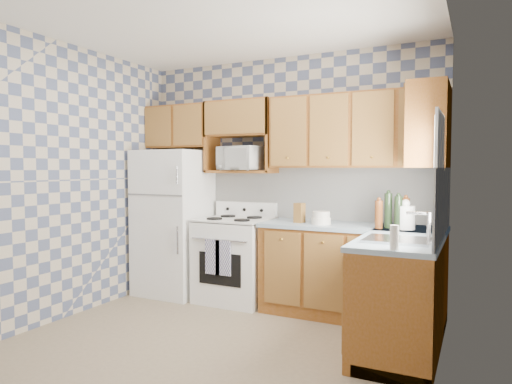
# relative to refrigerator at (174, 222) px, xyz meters

# --- Properties ---
(floor) EXTENTS (3.40, 3.40, 0.00)m
(floor) POSITION_rel_refrigerator_xyz_m (1.27, -1.25, -0.84)
(floor) COLOR #77654F
(floor) RESTS_ON ground
(back_wall) EXTENTS (3.40, 0.02, 2.70)m
(back_wall) POSITION_rel_refrigerator_xyz_m (1.27, 0.35, 0.51)
(back_wall) COLOR #4C5777
(back_wall) RESTS_ON ground
(right_wall) EXTENTS (0.02, 3.20, 2.70)m
(right_wall) POSITION_rel_refrigerator_xyz_m (2.97, -1.25, 0.51)
(right_wall) COLOR #4C5777
(right_wall) RESTS_ON ground
(backsplash_back) EXTENTS (2.60, 0.02, 0.56)m
(backsplash_back) POSITION_rel_refrigerator_xyz_m (1.68, 0.34, 0.36)
(backsplash_back) COLOR white
(backsplash_back) RESTS_ON back_wall
(backsplash_right) EXTENTS (0.02, 1.60, 0.56)m
(backsplash_right) POSITION_rel_refrigerator_xyz_m (2.96, -0.45, 0.36)
(backsplash_right) COLOR white
(backsplash_right) RESTS_ON right_wall
(refrigerator) EXTENTS (0.75, 0.70, 1.68)m
(refrigerator) POSITION_rel_refrigerator_xyz_m (0.00, 0.00, 0.00)
(refrigerator) COLOR white
(refrigerator) RESTS_ON floor
(stove_body) EXTENTS (0.76, 0.65, 0.90)m
(stove_body) POSITION_rel_refrigerator_xyz_m (0.80, 0.03, -0.39)
(stove_body) COLOR white
(stove_body) RESTS_ON floor
(cooktop) EXTENTS (0.76, 0.65, 0.02)m
(cooktop) POSITION_rel_refrigerator_xyz_m (0.80, 0.03, 0.07)
(cooktop) COLOR silver
(cooktop) RESTS_ON stove_body
(backguard) EXTENTS (0.76, 0.08, 0.17)m
(backguard) POSITION_rel_refrigerator_xyz_m (0.80, 0.30, 0.16)
(backguard) COLOR white
(backguard) RESTS_ON cooktop
(dish_towel_left) EXTENTS (0.17, 0.02, 0.37)m
(dish_towel_left) POSITION_rel_refrigerator_xyz_m (0.73, -0.32, -0.29)
(dish_towel_left) COLOR navy
(dish_towel_left) RESTS_ON stove_body
(dish_towel_right) EXTENTS (0.17, 0.02, 0.37)m
(dish_towel_right) POSITION_rel_refrigerator_xyz_m (0.86, -0.32, -0.29)
(dish_towel_right) COLOR navy
(dish_towel_right) RESTS_ON stove_body
(base_cabinets_back) EXTENTS (1.75, 0.60, 0.88)m
(base_cabinets_back) POSITION_rel_refrigerator_xyz_m (2.10, 0.05, -0.40)
(base_cabinets_back) COLOR brown
(base_cabinets_back) RESTS_ON floor
(base_cabinets_right) EXTENTS (0.60, 1.60, 0.88)m
(base_cabinets_right) POSITION_rel_refrigerator_xyz_m (2.67, -0.45, -0.40)
(base_cabinets_right) COLOR brown
(base_cabinets_right) RESTS_ON floor
(countertop_back) EXTENTS (1.77, 0.63, 0.04)m
(countertop_back) POSITION_rel_refrigerator_xyz_m (2.10, 0.05, 0.06)
(countertop_back) COLOR gray
(countertop_back) RESTS_ON base_cabinets_back
(countertop_right) EXTENTS (0.63, 1.60, 0.04)m
(countertop_right) POSITION_rel_refrigerator_xyz_m (2.67, -0.45, 0.06)
(countertop_right) COLOR gray
(countertop_right) RESTS_ON base_cabinets_right
(upper_cabinets_back) EXTENTS (1.75, 0.33, 0.74)m
(upper_cabinets_back) POSITION_rel_refrigerator_xyz_m (2.10, 0.19, 1.01)
(upper_cabinets_back) COLOR brown
(upper_cabinets_back) RESTS_ON back_wall
(upper_cabinets_fridge) EXTENTS (0.82, 0.33, 0.50)m
(upper_cabinets_fridge) POSITION_rel_refrigerator_xyz_m (-0.02, 0.19, 1.13)
(upper_cabinets_fridge) COLOR brown
(upper_cabinets_fridge) RESTS_ON back_wall
(upper_cabinets_right) EXTENTS (0.33, 0.70, 0.74)m
(upper_cabinets_right) POSITION_rel_refrigerator_xyz_m (2.81, 0.00, 1.01)
(upper_cabinets_right) COLOR brown
(upper_cabinets_right) RESTS_ON right_wall
(microwave_shelf) EXTENTS (0.80, 0.33, 0.03)m
(microwave_shelf) POSITION_rel_refrigerator_xyz_m (0.80, 0.19, 0.60)
(microwave_shelf) COLOR brown
(microwave_shelf) RESTS_ON back_wall
(microwave) EXTENTS (0.53, 0.41, 0.27)m
(microwave) POSITION_rel_refrigerator_xyz_m (0.83, 0.13, 0.74)
(microwave) COLOR white
(microwave) RESTS_ON microwave_shelf
(sink) EXTENTS (0.48, 0.40, 0.03)m
(sink) POSITION_rel_refrigerator_xyz_m (2.67, -0.80, 0.09)
(sink) COLOR #B7B7BC
(sink) RESTS_ON countertop_right
(window) EXTENTS (0.02, 0.66, 0.86)m
(window) POSITION_rel_refrigerator_xyz_m (2.96, -0.80, 0.61)
(window) COLOR white
(window) RESTS_ON right_wall
(bottle_0) EXTENTS (0.07, 0.07, 0.32)m
(bottle_0) POSITION_rel_refrigerator_xyz_m (2.47, -0.05, 0.24)
(bottle_0) COLOR black
(bottle_0) RESTS_ON countertop_back
(bottle_1) EXTENTS (0.07, 0.07, 0.30)m
(bottle_1) POSITION_rel_refrigerator_xyz_m (2.57, -0.11, 0.23)
(bottle_1) COLOR black
(bottle_1) RESTS_ON countertop_back
(bottle_2) EXTENTS (0.07, 0.07, 0.28)m
(bottle_2) POSITION_rel_refrigerator_xyz_m (2.62, -0.01, 0.22)
(bottle_2) COLOR #5E2D12
(bottle_2) RESTS_ON countertop_back
(bottle_3) EXTENTS (0.07, 0.07, 0.26)m
(bottle_3) POSITION_rel_refrigerator_xyz_m (2.40, -0.13, 0.21)
(bottle_3) COLOR #5E2D12
(bottle_3) RESTS_ON countertop_back
(knife_block) EXTENTS (0.11, 0.11, 0.20)m
(knife_block) POSITION_rel_refrigerator_xyz_m (1.58, -0.01, 0.18)
(knife_block) COLOR brown
(knife_block) RESTS_ON countertop_back
(electric_kettle) EXTENTS (0.17, 0.17, 0.21)m
(electric_kettle) POSITION_rel_refrigerator_xyz_m (2.63, -0.06, 0.19)
(electric_kettle) COLOR white
(electric_kettle) RESTS_ON countertop_back
(food_containers) EXTENTS (0.19, 0.19, 0.13)m
(food_containers) POSITION_rel_refrigerator_xyz_m (1.82, -0.05, 0.14)
(food_containers) COLOR silver
(food_containers) RESTS_ON countertop_back
(soap_bottle) EXTENTS (0.06, 0.06, 0.17)m
(soap_bottle) POSITION_rel_refrigerator_xyz_m (2.71, -1.20, 0.17)
(soap_bottle) COLOR silver
(soap_bottle) RESTS_ON countertop_right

